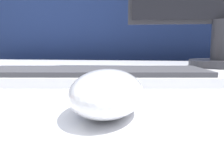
% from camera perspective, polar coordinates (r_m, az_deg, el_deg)
% --- Properties ---
extents(partition_panel, '(5.00, 0.03, 1.14)m').
position_cam_1_polar(partition_panel, '(1.22, 6.16, -2.11)').
color(partition_panel, navy).
rests_on(partition_panel, ground_plane).
extents(computer_mouse_near, '(0.07, 0.13, 0.04)m').
position_cam_1_polar(computer_mouse_near, '(0.25, -1.12, -1.78)').
color(computer_mouse_near, silver).
rests_on(computer_mouse_near, desk).
extents(keyboard, '(0.42, 0.19, 0.02)m').
position_cam_1_polar(keyboard, '(0.46, -3.65, 1.82)').
color(keyboard, silver).
rests_on(keyboard, desk).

